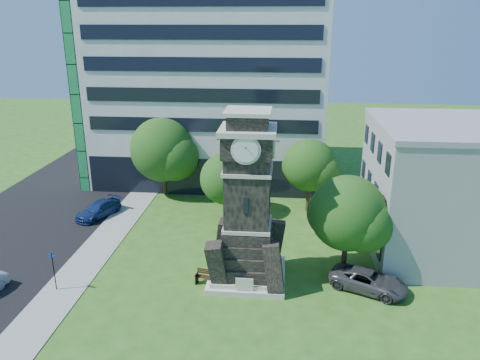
# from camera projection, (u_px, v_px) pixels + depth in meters

# --- Properties ---
(ground) EXTENTS (160.00, 160.00, 0.00)m
(ground) POSITION_uv_depth(u_px,v_px,m) (202.00, 290.00, 32.27)
(ground) COLOR #315919
(ground) RESTS_ON ground
(sidewalk) EXTENTS (3.00, 70.00, 0.06)m
(sidewalk) POSITION_uv_depth(u_px,v_px,m) (96.00, 250.00, 37.82)
(sidewalk) COLOR gray
(sidewalk) RESTS_ON ground
(clock_tower) EXTENTS (5.40, 5.40, 12.22)m
(clock_tower) POSITION_uv_depth(u_px,v_px,m) (248.00, 210.00, 32.19)
(clock_tower) COLOR beige
(clock_tower) RESTS_ON ground
(office_tall) EXTENTS (26.20, 15.11, 28.60)m
(office_tall) POSITION_uv_depth(u_px,v_px,m) (210.00, 53.00, 52.33)
(office_tall) COLOR white
(office_tall) RESTS_ON ground
(office_low) EXTENTS (15.20, 12.20, 10.40)m
(office_low) POSITION_uv_depth(u_px,v_px,m) (471.00, 189.00, 36.36)
(office_low) COLOR gray
(office_low) RESTS_ON ground
(car_street_north) EXTENTS (3.75, 5.26, 1.41)m
(car_street_north) POSITION_uv_depth(u_px,v_px,m) (98.00, 210.00, 44.22)
(car_street_north) COLOR navy
(car_street_north) RESTS_ON ground
(car_east_lot) EXTENTS (5.78, 4.41, 1.46)m
(car_east_lot) POSITION_uv_depth(u_px,v_px,m) (369.00, 281.00, 32.06)
(car_east_lot) COLOR #48474C
(car_east_lot) RESTS_ON ground
(park_bench) EXTENTS (1.97, 0.53, 1.02)m
(park_bench) POSITION_uv_depth(u_px,v_px,m) (210.00, 277.00, 32.93)
(park_bench) COLOR black
(park_bench) RESTS_ON ground
(street_sign) EXTENTS (0.67, 0.07, 2.80)m
(street_sign) POSITION_uv_depth(u_px,v_px,m) (54.00, 267.00, 31.72)
(street_sign) COLOR black
(street_sign) RESTS_ON ground
(tree_nw) EXTENTS (7.42, 6.74, 8.32)m
(tree_nw) POSITION_uv_depth(u_px,v_px,m) (164.00, 151.00, 48.72)
(tree_nw) COLOR #332114
(tree_nw) RESTS_ON ground
(tree_nc) EXTENTS (5.41, 4.92, 5.98)m
(tree_nc) POSITION_uv_depth(u_px,v_px,m) (227.00, 180.00, 44.08)
(tree_nc) COLOR #332114
(tree_nc) RESTS_ON ground
(tree_ne) EXTENTS (5.51, 5.01, 7.14)m
(tree_ne) POSITION_uv_depth(u_px,v_px,m) (310.00, 167.00, 44.47)
(tree_ne) COLOR #332114
(tree_ne) RESTS_ON ground
(tree_east) EXTENTS (5.98, 5.44, 7.44)m
(tree_east) POSITION_uv_depth(u_px,v_px,m) (349.00, 216.00, 33.15)
(tree_east) COLOR #332114
(tree_east) RESTS_ON ground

